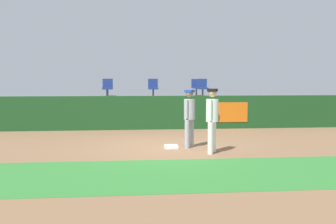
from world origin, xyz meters
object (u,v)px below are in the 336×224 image
object	(u,v)px
first_base	(171,147)
seat_front_right	(202,87)
player_fielder_home	(212,116)
player_runner_visitor	(189,114)
seat_front_center	(153,87)
seat_back_right	(196,86)
seat_back_left	(107,86)
seat_front_left	(108,87)

from	to	relation	value
first_base	seat_front_right	xyz separation A→B (m)	(2.03, 5.69, 1.70)
seat_front_right	player_fielder_home	bearing A→B (deg)	-98.44
first_base	seat_front_right	size ratio (longest dim) A/B	0.48
player_runner_visitor	seat_front_center	bearing A→B (deg)	-137.62
first_base	player_runner_visitor	bearing A→B (deg)	5.64
seat_back_right	seat_back_left	world-z (taller)	same
first_base	seat_front_center	xyz separation A→B (m)	(-0.23, 5.69, 1.70)
seat_front_left	seat_front_center	world-z (taller)	same
player_fielder_home	seat_back_right	size ratio (longest dim) A/B	2.14
first_base	player_fielder_home	xyz separation A→B (m)	(1.06, -0.85, 1.00)
seat_front_left	seat_front_center	bearing A→B (deg)	-0.00
seat_front_right	seat_front_center	world-z (taller)	same
player_fielder_home	seat_front_right	xyz separation A→B (m)	(0.97, 6.55, 0.70)
seat_front_right	first_base	bearing A→B (deg)	-109.66
player_fielder_home	first_base	bearing A→B (deg)	-101.50
player_fielder_home	seat_front_center	size ratio (longest dim) A/B	2.14
seat_front_left	seat_front_right	distance (m)	4.30
player_fielder_home	seat_back_left	xyz separation A→B (m)	(-3.50, 8.35, 0.70)
seat_front_center	seat_back_right	bearing A→B (deg)	38.15
player_fielder_home	seat_front_center	bearing A→B (deg)	-141.55
seat_back_right	seat_front_left	world-z (taller)	same
player_runner_visitor	seat_back_right	size ratio (longest dim) A/B	2.08
player_runner_visitor	seat_back_left	bearing A→B (deg)	-123.69
seat_front_right	seat_front_center	distance (m)	2.27
seat_front_center	seat_front_left	bearing A→B (deg)	180.00
first_base	seat_front_center	bearing A→B (deg)	92.34
seat_back_right	seat_back_left	bearing A→B (deg)	-180.00
first_base	seat_back_left	world-z (taller)	seat_back_left
seat_back_left	player_runner_visitor	bearing A→B (deg)	-68.08
seat_front_right	player_runner_visitor	bearing A→B (deg)	-104.66
seat_back_right	seat_front_right	size ratio (longest dim) A/B	1.00
first_base	seat_back_left	xyz separation A→B (m)	(-2.43, 7.49, 1.70)
player_fielder_home	seat_front_left	world-z (taller)	seat_front_left
first_base	seat_back_right	distance (m)	7.96
seat_back_left	first_base	bearing A→B (deg)	-72.00
player_fielder_home	player_runner_visitor	size ratio (longest dim) A/B	1.03
first_base	seat_front_left	bearing A→B (deg)	111.74
first_base	seat_front_center	distance (m)	5.95
seat_back_right	seat_front_center	world-z (taller)	same
player_fielder_home	seat_front_left	bearing A→B (deg)	-125.75
seat_back_right	seat_front_center	bearing A→B (deg)	-141.85
first_base	seat_front_left	distance (m)	6.36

